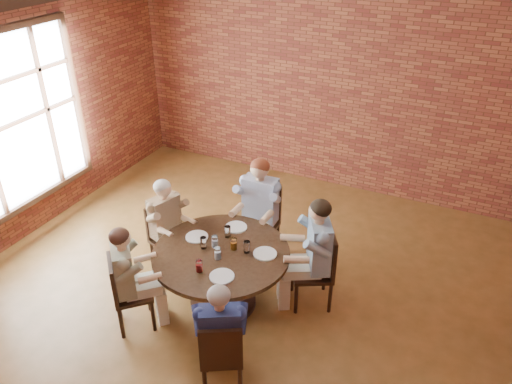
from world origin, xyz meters
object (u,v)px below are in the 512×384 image
at_px(chair_b, 261,218).
at_px(diner_d, 130,279).
at_px(diner_a, 313,254).
at_px(diner_c, 168,227).
at_px(diner_b, 258,210).
at_px(dining_table, 222,268).
at_px(diner_e, 221,338).
at_px(smartphone, 227,276).
at_px(chair_a, 320,266).
at_px(chair_e, 222,354).
at_px(chair_c, 166,234).
at_px(chair_d, 125,291).

relative_size(chair_b, diner_d, 0.76).
relative_size(diner_a, diner_c, 1.08).
relative_size(diner_b, diner_d, 1.09).
relative_size(dining_table, diner_c, 1.21).
height_order(chair_b, diner_e, diner_e).
height_order(diner_b, smartphone, diner_b).
bearing_deg(chair_b, chair_a, -32.28).
bearing_deg(diner_b, chair_e, -75.34).
relative_size(chair_c, smartphone, 6.72).
height_order(chair_c, chair_e, chair_c).
bearing_deg(diner_a, diner_d, -81.96).
height_order(chair_b, chair_e, chair_b).
bearing_deg(diner_a, chair_d, -81.66).
xyz_separation_m(chair_b, diner_e, (0.58, -2.13, 0.10)).
xyz_separation_m(chair_a, chair_d, (-1.76, -1.27, -0.02)).
height_order(diner_a, chair_b, diner_a).
relative_size(chair_c, diner_e, 0.72).
bearing_deg(diner_b, chair_d, -114.18).
height_order(chair_e, diner_e, diner_e).
xyz_separation_m(diner_a, chair_d, (-1.67, -1.23, -0.19)).
height_order(diner_a, chair_e, diner_a).
xyz_separation_m(diner_c, smartphone, (1.17, -0.64, 0.12)).
xyz_separation_m(chair_a, chair_c, (-1.96, -0.20, -0.03)).
bearing_deg(chair_d, chair_a, -98.31).
bearing_deg(dining_table, diner_c, 161.94).
relative_size(chair_c, chair_d, 1.00).
bearing_deg(smartphone, chair_e, -45.89).
height_order(chair_c, diner_e, diner_e).
height_order(chair_b, diner_b, diner_b).
bearing_deg(chair_c, diner_b, -34.96).
bearing_deg(chair_d, diner_e, -145.09).
xyz_separation_m(diner_e, smartphone, (-0.29, 0.65, 0.13)).
bearing_deg(chair_b, chair_d, -113.09).
relative_size(diner_c, diner_e, 1.01).
bearing_deg(chair_d, diner_b, -66.80).
distance_m(dining_table, chair_a, 1.12).
height_order(dining_table, chair_d, chair_d).
xyz_separation_m(dining_table, diner_a, (0.91, 0.48, 0.16)).
relative_size(dining_table, diner_b, 1.10).
bearing_deg(diner_d, chair_c, -29.69).
bearing_deg(chair_e, chair_c, -70.30).
distance_m(dining_table, chair_b, 1.13).
bearing_deg(dining_table, chair_b, 91.67).
height_order(diner_c, smartphone, diner_c).
bearing_deg(chair_c, chair_a, -65.98).
height_order(diner_b, chair_e, diner_b).
bearing_deg(diner_c, diner_a, -66.08).
relative_size(dining_table, chair_d, 1.69).
height_order(diner_b, chair_c, diner_b).
distance_m(chair_d, smartphone, 1.14).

